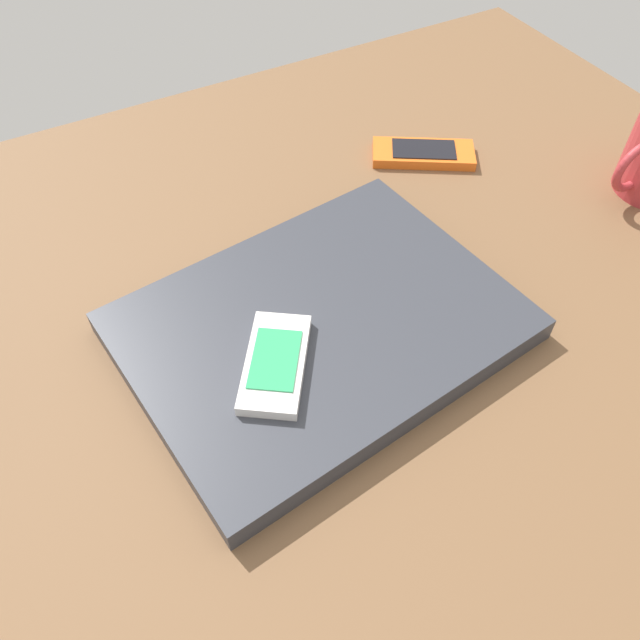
% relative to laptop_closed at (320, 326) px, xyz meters
% --- Properties ---
extents(desk_surface, '(1.20, 0.80, 0.03)m').
position_rel_laptop_closed_xyz_m(desk_surface, '(0.03, -0.05, -0.03)').
color(desk_surface, brown).
rests_on(desk_surface, ground).
extents(laptop_closed, '(0.36, 0.29, 0.02)m').
position_rel_laptop_closed_xyz_m(laptop_closed, '(0.00, 0.00, 0.00)').
color(laptop_closed, '#33353D').
rests_on(laptop_closed, desk_surface).
extents(cell_phone_on_laptop, '(0.10, 0.11, 0.01)m').
position_rel_laptop_closed_xyz_m(cell_phone_on_laptop, '(0.06, 0.03, 0.02)').
color(cell_phone_on_laptop, silver).
rests_on(cell_phone_on_laptop, laptop_closed).
extents(cell_phone_on_desk, '(0.13, 0.10, 0.01)m').
position_rel_laptop_closed_xyz_m(cell_phone_on_desk, '(-0.24, -0.18, -0.01)').
color(cell_phone_on_desk, orange).
rests_on(cell_phone_on_desk, desk_surface).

